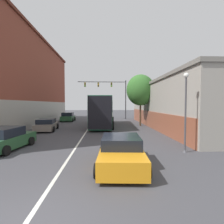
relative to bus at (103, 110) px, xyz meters
The scene contains 11 objects.
lane_center_line 3.42m from the bus, 128.17° to the right, with size 0.14×44.87×0.01m.
building_left_brick 13.59m from the bus, behind, with size 10.04×29.14×11.85m.
building_right_storefront 9.33m from the bus, ahead, with size 7.17×22.73×5.58m.
bus is the anchor object (origin of this frame).
hatchback_foreground 14.61m from the bus, 86.26° to the right, with size 2.36×4.27×1.34m.
parked_car_left_near 12.94m from the bus, 117.88° to the right, with size 2.55×4.27×1.40m.
parked_car_left_mid 9.10m from the bus, 130.73° to the left, with size 2.19×3.85×1.47m.
parked_car_left_far 7.09m from the bus, 150.20° to the right, with size 2.38×4.34×1.26m.
traffic_signal_gantry 10.89m from the bus, 82.74° to the left, with size 9.00×0.36×7.27m.
street_lamp 13.38m from the bus, 68.45° to the right, with size 0.30×0.30×4.64m.
street_tree_near 5.54m from the bus, ahead, with size 3.65×3.28×6.68m.
Camera 1 is at (1.87, -3.80, 2.83)m, focal length 28.00 mm.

